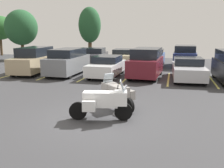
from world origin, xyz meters
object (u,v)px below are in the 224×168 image
Objects in this scene: car_grey at (68,62)px; car_silver at (188,69)px; car_far_charcoal at (94,56)px; car_far_blue at (153,58)px; car_tan at (34,60)px; motorcycle_second at (116,93)px; car_maroon at (146,63)px; car_white at (107,66)px; car_far_navy at (185,56)px; car_far_champagne at (123,57)px; motorcycle_touring at (104,101)px.

car_grey is 0.95× the size of car_silver.
car_far_charcoal is 5.48m from car_far_blue.
car_tan is 10.29m from car_far_blue.
car_maroon is (0.41, 7.44, 0.35)m from motorcycle_second.
car_white is 6.76m from car_far_blue.
car_silver is (3.13, 7.23, 0.04)m from motorcycle_second.
car_far_navy reaches higher than motorcycle_second.
car_grey is at bearing -179.33° from car_white.
car_white is 0.89× the size of car_far_charcoal.
car_far_navy is at bearing 0.99° from car_far_blue.
car_far_navy is (2.74, 0.05, 0.18)m from car_far_blue.
car_far_champagne is 1.08× the size of car_far_blue.
car_far_charcoal reaches higher than car_silver.
car_far_blue is (-2.72, 6.18, 0.05)m from car_silver.
car_far_navy is (2.74, 6.02, -0.07)m from car_maroon.
car_silver is (2.73, -0.21, -0.30)m from car_maroon.
car_white reaches higher than motorcycle_second.
car_far_champagne is (-2.33, 13.50, 0.08)m from motorcycle_second.
car_grey is at bearing -2.28° from car_tan.
car_far_charcoal is at bearing 89.29° from car_grey.
motorcycle_touring is 1.51m from motorcycle_second.
motorcycle_second is 0.36× the size of car_far_navy.
car_grey reaches higher than car_far_navy.
car_silver is 1.01× the size of car_far_champagne.
motorcycle_touring is at bearing -76.19° from car_white.
car_white is 6.70m from car_far_charcoal.
motorcycle_second is at bearing -80.21° from car_far_champagne.
car_far_navy is (8.28, 6.28, -0.03)m from car_grey.
car_far_charcoal is (0.08, 6.13, -0.19)m from car_grey.
motorcycle_second is at bearing -91.75° from car_far_blue.
car_white is 1.02× the size of car_far_blue.
car_white is at bearing -130.93° from car_far_navy.
motorcycle_touring is 0.50× the size of car_far_navy.
car_maroon is 0.93× the size of car_far_champagne.
car_far_navy is at bearing 65.57° from car_maroon.
car_maroon is 6.62m from car_far_navy.
motorcycle_touring is 0.50× the size of car_white.
car_far_charcoal reaches higher than car_far_blue.
motorcycle_second is 7.57m from car_white.
car_far_champagne is at bearing 98.34° from motorcycle_touring.
car_far_charcoal is at bearing -175.98° from car_far_champagne.
motorcycle_second is (0.13, 1.50, -0.04)m from motorcycle_touring.
car_silver is at bearing -36.55° from car_far_charcoal.
car_far_champagne is at bearing 131.08° from car_silver.
car_far_charcoal is at bearing 110.83° from motorcycle_second.
car_maroon is (2.68, 0.23, 0.29)m from car_white.
car_far_navy reaches higher than car_white.
motorcycle_touring is 0.51× the size of car_maroon.
motorcycle_touring is 11.71m from car_tan.
motorcycle_second is at bearing -69.17° from car_far_charcoal.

